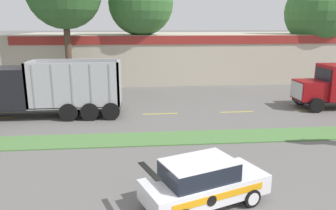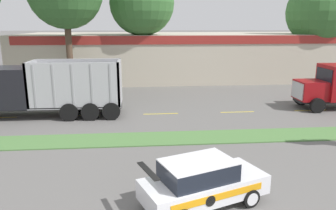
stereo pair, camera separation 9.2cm
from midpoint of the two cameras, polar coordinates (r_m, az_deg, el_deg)
The scene contains 9 objects.
grass_verge at distance 17.75m, azimuth 0.63°, elevation -5.80°, with size 120.00×2.12×0.06m, color #517F42.
centre_line_3 at distance 22.86m, azimuth -14.80°, elevation -1.80°, with size 2.40×0.14×0.01m, color yellow.
centre_line_4 at distance 22.56m, azimuth -1.16°, elevation -1.54°, with size 2.40×0.14×0.01m, color yellow.
centre_line_5 at distance 23.53m, azimuth 12.08°, elevation -1.20°, with size 2.40×0.14×0.01m, color yellow.
centre_line_6 at distance 25.62m, azimuth 23.71°, elevation -0.84°, with size 2.40×0.14×0.01m, color yellow.
dump_truck_mid at distance 23.34m, azimuth -22.97°, elevation 2.20°, with size 10.44×2.80×3.70m.
rally_car at distance 11.41m, azimuth 6.20°, elevation -13.18°, with size 4.63×3.19×1.67m.
store_building_backdrop at distance 38.09m, azimuth 1.55°, elevation 8.63°, with size 33.91×12.10×4.97m.
tree_behind_left at distance 38.66m, azimuth 25.07°, elevation 15.51°, with size 6.78×6.78×12.32m.
Camera 2 is at (-1.60, -7.82, 6.04)m, focal length 35.00 mm.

